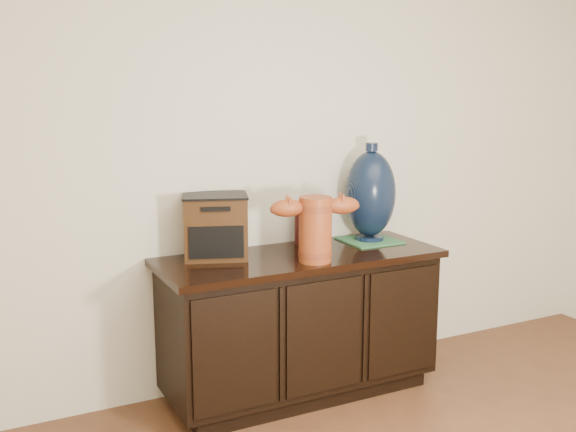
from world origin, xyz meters
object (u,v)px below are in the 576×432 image
terracotta_vessel (315,225)px  spray_can (301,226)px  tv_radio (215,226)px  lamp_base (371,194)px  sideboard (300,323)px

terracotta_vessel → spray_can: 0.39m
terracotta_vessel → tv_radio: terracotta_vessel is taller
lamp_base → spray_can: lamp_base is taller
sideboard → tv_radio: 0.68m
tv_radio → lamp_base: size_ratio=0.72×
terracotta_vessel → lamp_base: (0.48, 0.25, 0.08)m
terracotta_vessel → tv_radio: 0.50m
lamp_base → terracotta_vessel: bearing=-152.7°
sideboard → tv_radio: (-0.40, 0.14, 0.53)m
sideboard → tv_radio: size_ratio=3.82×
sideboard → terracotta_vessel: (-0.00, -0.16, 0.55)m
tv_radio → sideboard: bearing=-0.0°
tv_radio → spray_can: tv_radio is taller
spray_can → terracotta_vessel: bearing=-107.3°
spray_can → lamp_base: bearing=-18.1°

